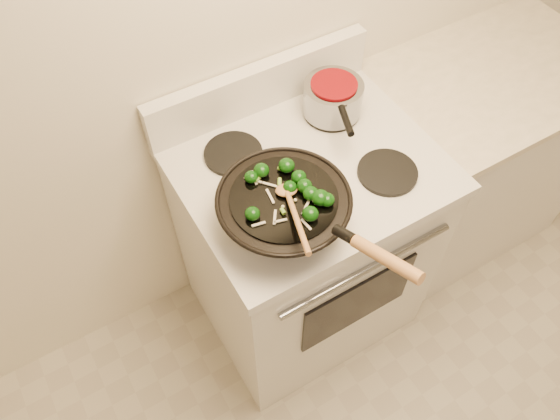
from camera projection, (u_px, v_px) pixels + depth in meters
stove at (304, 244)px, 2.01m from camera, size 0.78×0.67×1.08m
counter_unit at (464, 158)px, 2.28m from camera, size 0.90×0.62×0.91m
wok at (285, 209)px, 1.46m from camera, size 0.36×0.59×0.22m
stirfry at (294, 189)px, 1.41m from camera, size 0.23×0.24×0.04m
wooden_spoon at (292, 207)px, 1.37m from camera, size 0.12×0.26×0.08m
saucepan at (333, 98)px, 1.72m from camera, size 0.19×0.29×0.11m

